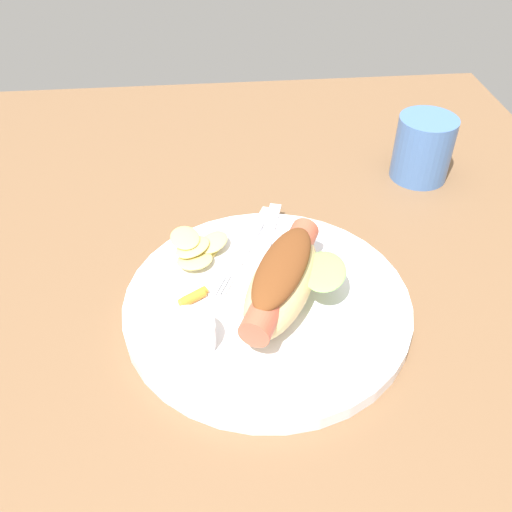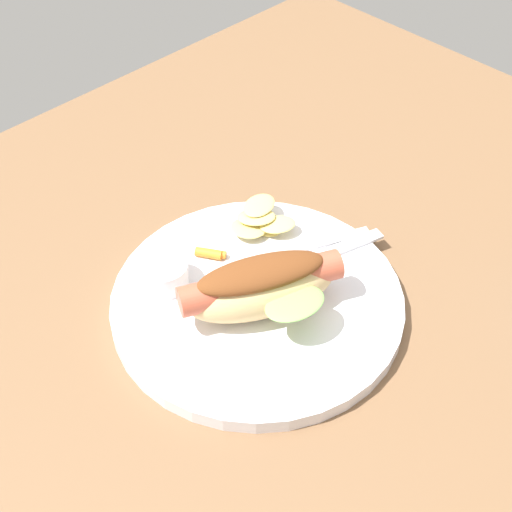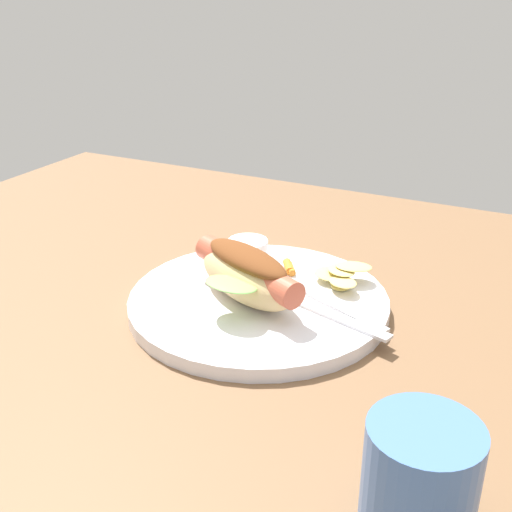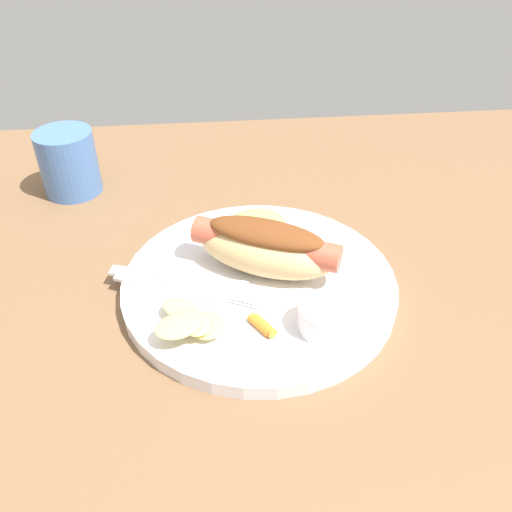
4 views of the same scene
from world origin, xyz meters
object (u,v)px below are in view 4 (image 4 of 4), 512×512
plate (259,286)px  sauce_ramekin (324,317)px  carrot_garnish (262,325)px  drinking_cup (69,162)px  knife (178,278)px  chips_pile (189,321)px  hot_dog (265,246)px  fork (181,291)px

plate → sauce_ramekin: sauce_ramekin is taller
carrot_garnish → drinking_cup: drinking_cup is taller
plate → carrot_garnish: carrot_garnish is taller
drinking_cup → knife: bearing=-57.1°
knife → chips_pile: 7.87cm
sauce_ramekin → hot_dog: bearing=116.2°
knife → carrot_garnish: carrot_garnish is taller
sauce_ramekin → chips_pile: sauce_ramekin is taller
sauce_ramekin → fork: 15.12cm
fork → sauce_ramekin: bearing=-0.9°
sauce_ramekin → carrot_garnish: bearing=175.9°
knife → plate: bearing=9.5°
plate → knife: bearing=173.1°
fork → knife: (-0.40, 2.16, -0.02)cm
sauce_ramekin → chips_pile: (-12.73, 0.93, -0.19)cm
chips_pile → drinking_cup: 34.58cm
hot_dog → knife: size_ratio=1.04×
knife → drinking_cup: (-14.78, 22.88, 2.57)cm
sauce_ramekin → drinking_cup: size_ratio=0.58×
sauce_ramekin → chips_pile: bearing=175.8°
hot_dog → fork: 9.95cm
sauce_ramekin → carrot_garnish: sauce_ramekin is taller
hot_dog → carrot_garnish: hot_dog is taller
fork → drinking_cup: drinking_cup is taller
hot_dog → knife: bearing=-150.0°
sauce_ramekin → knife: bearing=148.4°
chips_pile → drinking_cup: bearing=117.7°
plate → chips_pile: chips_pile is taller
hot_dog → plate: bearing=-88.7°
fork → chips_pile: chips_pile is taller
plate → chips_pile: 10.12cm
plate → drinking_cup: drinking_cup is taller
fork → hot_dog: bearing=42.1°
knife → drinking_cup: bearing=139.3°
hot_dog → drinking_cup: drinking_cup is taller
knife → drinking_cup: drinking_cup is taller
chips_pile → drinking_cup: size_ratio=0.86×
hot_dog → fork: size_ratio=1.05×
hot_dog → knife: 9.94cm
fork → drinking_cup: (-15.18, 25.05, 2.55)cm
sauce_ramekin → carrot_garnish: 5.96cm
knife → carrot_garnish: size_ratio=4.87×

